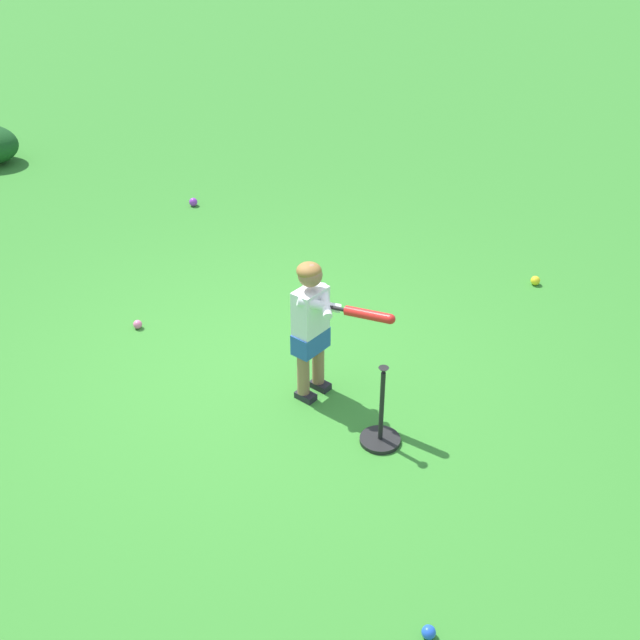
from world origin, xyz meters
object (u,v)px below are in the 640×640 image
(play_ball_behind_batter, at_px, (429,632))
(play_ball_center_lawn, at_px, (138,324))
(child_batter, at_px, (314,319))
(play_ball_far_right, at_px, (193,202))
(batting_tee, at_px, (381,430))
(play_ball_midfield, at_px, (535,281))

(play_ball_behind_batter, bearing_deg, play_ball_center_lawn, 137.80)
(child_batter, relative_size, play_ball_far_right, 11.84)
(play_ball_behind_batter, height_order, batting_tee, batting_tee)
(batting_tee, bearing_deg, play_ball_far_right, 127.53)
(play_ball_far_right, height_order, batting_tee, batting_tee)
(child_batter, relative_size, play_ball_behind_batter, 14.15)
(play_ball_far_right, relative_size, batting_tee, 0.15)
(play_ball_behind_batter, xyz_separation_m, play_ball_midfield, (0.53, 3.93, 0.00))
(play_ball_center_lawn, distance_m, play_ball_far_right, 2.47)
(play_ball_midfield, height_order, batting_tee, batting_tee)
(child_batter, bearing_deg, play_ball_behind_batter, -60.90)
(play_ball_behind_batter, height_order, play_ball_center_lawn, play_ball_behind_batter)
(play_ball_behind_batter, xyz_separation_m, play_ball_far_right, (-3.11, 4.88, 0.01))
(play_ball_center_lawn, bearing_deg, play_ball_behind_batter, -42.20)
(play_ball_center_lawn, xyz_separation_m, batting_tee, (2.20, -0.97, 0.07))
(play_ball_behind_batter, height_order, play_ball_far_right, play_ball_far_right)
(child_batter, distance_m, play_ball_far_right, 3.68)
(child_batter, height_order, play_ball_midfield, child_batter)
(play_ball_center_lawn, bearing_deg, play_ball_midfield, 24.76)
(batting_tee, bearing_deg, play_ball_center_lawn, 156.23)
(play_ball_far_right, bearing_deg, play_ball_behind_batter, -57.48)
(play_ball_far_right, bearing_deg, batting_tee, -52.47)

